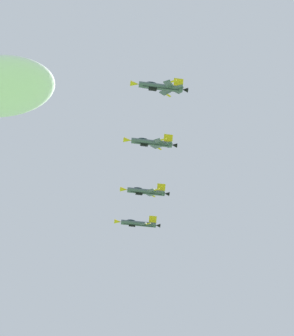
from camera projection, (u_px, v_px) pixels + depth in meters
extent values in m
cylinder|color=#4C5666|center=(161.00, 87.00, 134.76)|extent=(11.99, 5.05, 1.70)
cube|color=#232833|center=(161.00, 88.00, 134.63)|extent=(10.06, 4.23, 1.15)
cone|color=yellow|center=(135.00, 84.00, 134.13)|extent=(2.75, 2.18, 1.56)
cone|color=black|center=(185.00, 90.00, 135.35)|extent=(1.92, 1.76, 1.36)
ellipsoid|color=#192333|center=(151.00, 84.00, 134.70)|extent=(3.50, 2.38, 1.53)
cube|color=black|center=(153.00, 89.00, 134.35)|extent=(2.50, 1.95, 1.32)
cube|color=#4C5666|center=(168.00, 84.00, 132.38)|extent=(2.57, 3.87, 2.56)
cube|color=yellow|center=(174.00, 81.00, 130.47)|extent=(1.68, 0.90, 0.52)
cube|color=#4C5666|center=(165.00, 92.00, 137.39)|extent=(3.85, 3.87, 2.56)
cube|color=yellow|center=(168.00, 95.00, 139.50)|extent=(1.56, 1.55, 0.52)
cube|color=#4C5666|center=(180.00, 87.00, 133.74)|extent=(1.87, 2.05, 1.39)
cube|color=#4C5666|center=(178.00, 91.00, 136.67)|extent=(2.51, 2.54, 1.39)
cube|color=yellow|center=(178.00, 83.00, 135.66)|extent=(2.96, 2.32, 2.25)
cylinder|color=#4C5666|center=(152.00, 143.00, 144.86)|extent=(11.99, 5.05, 1.70)
cube|color=#232833|center=(152.00, 144.00, 144.74)|extent=(10.06, 4.22, 1.17)
cone|color=yellow|center=(127.00, 140.00, 144.23)|extent=(2.75, 2.18, 1.56)
cone|color=black|center=(174.00, 145.00, 145.45)|extent=(1.92, 1.76, 1.36)
ellipsoid|color=#192333|center=(143.00, 140.00, 144.78)|extent=(3.51, 2.39, 1.54)
cube|color=black|center=(144.00, 145.00, 144.47)|extent=(2.50, 1.95, 1.33)
cube|color=#4C5666|center=(159.00, 141.00, 142.47)|extent=(2.56, 3.82, 2.63)
cube|color=yellow|center=(163.00, 139.00, 140.54)|extent=(1.68, 0.90, 0.52)
cube|color=#4C5666|center=(156.00, 146.00, 147.51)|extent=(3.82, 3.84, 2.63)
cube|color=yellow|center=(159.00, 148.00, 149.63)|extent=(1.55, 1.54, 0.52)
cube|color=#4C5666|center=(170.00, 143.00, 143.83)|extent=(1.87, 2.02, 1.42)
cube|color=#4C5666|center=(168.00, 146.00, 146.78)|extent=(2.50, 2.52, 1.42)
cube|color=yellow|center=(168.00, 139.00, 145.72)|extent=(2.97, 2.36, 2.22)
cylinder|color=#4C5666|center=(146.00, 192.00, 157.76)|extent=(11.99, 5.05, 1.70)
cube|color=#232833|center=(146.00, 193.00, 157.63)|extent=(10.07, 4.23, 1.15)
cone|color=yellow|center=(124.00, 189.00, 157.13)|extent=(2.75, 2.18, 1.56)
cone|color=black|center=(167.00, 194.00, 158.35)|extent=(1.92, 1.76, 1.36)
ellipsoid|color=#192333|center=(138.00, 189.00, 157.70)|extent=(3.50, 2.38, 1.53)
cube|color=black|center=(139.00, 193.00, 157.35)|extent=(2.50, 1.95, 1.32)
cube|color=#4C5666|center=(152.00, 191.00, 155.39)|extent=(2.57, 3.88, 2.54)
cube|color=yellow|center=(157.00, 190.00, 153.47)|extent=(1.68, 0.90, 0.52)
cube|color=#4C5666|center=(150.00, 194.00, 160.39)|extent=(3.86, 3.88, 2.54)
cube|color=yellow|center=(153.00, 196.00, 162.50)|extent=(1.56, 1.55, 0.52)
cube|color=#4C5666|center=(162.00, 192.00, 156.75)|extent=(1.87, 2.06, 1.38)
cube|color=#4C5666|center=(161.00, 194.00, 159.67)|extent=(2.52, 2.55, 1.38)
cube|color=yellow|center=(161.00, 188.00, 158.67)|extent=(2.96, 2.31, 2.26)
cylinder|color=#4C5666|center=(138.00, 224.00, 169.57)|extent=(11.99, 5.05, 1.70)
cube|color=#232833|center=(138.00, 225.00, 169.48)|extent=(10.05, 4.19, 1.23)
cone|color=yellow|center=(118.00, 222.00, 168.94)|extent=(2.75, 2.18, 1.56)
cone|color=black|center=(158.00, 225.00, 170.16)|extent=(1.92, 1.76, 1.36)
ellipsoid|color=#192333|center=(131.00, 221.00, 169.46)|extent=(3.51, 2.40, 1.55)
cube|color=black|center=(132.00, 225.00, 169.23)|extent=(2.50, 1.95, 1.35)
cube|color=#4C5666|center=(144.00, 224.00, 167.15)|extent=(2.53, 3.68, 2.83)
cube|color=yellow|center=(148.00, 224.00, 165.20)|extent=(1.68, 0.89, 0.54)
cube|color=#4C5666|center=(143.00, 225.00, 172.26)|extent=(3.72, 3.73, 2.83)
cube|color=yellow|center=(145.00, 226.00, 174.41)|extent=(1.55, 1.54, 0.54)
cube|color=#4C5666|center=(154.00, 225.00, 168.53)|extent=(1.86, 1.95, 1.52)
cube|color=#4C5666|center=(153.00, 225.00, 171.51)|extent=(2.45, 2.47, 1.52)
cube|color=yellow|center=(153.00, 220.00, 170.33)|extent=(3.01, 2.48, 2.13)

